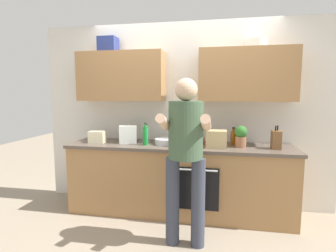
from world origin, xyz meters
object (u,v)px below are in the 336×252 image
Objects in this scene: bottle_oil at (181,137)px; bottle_soy at (190,136)px; potted_herb at (241,136)px; grocery_bag_bread at (216,139)px; bottle_syrup at (233,138)px; bottle_water at (147,135)px; bottle_juice at (195,138)px; knife_block at (276,140)px; mixing_bowl at (165,142)px; person_standing at (186,149)px; cup_ceramic at (201,141)px; grocery_bag_produce at (128,134)px; grocery_bag_rice at (97,137)px; bottle_soda at (145,136)px.

bottle_soy is at bearing 74.77° from bottle_oil.
potted_herb reaches higher than grocery_bag_bread.
bottle_syrup is 1.12m from bottle_water.
bottle_juice is 0.91× the size of knife_block.
mixing_bowl is (-0.22, 0.14, -0.09)m from bottle_oil.
bottle_juice is (-0.46, -0.20, 0.01)m from bottle_syrup.
mixing_bowl is (-0.35, 0.72, -0.07)m from person_standing.
bottle_water is (-0.56, -0.13, 0.01)m from bottle_soy.
bottle_syrup is at bearing -1.74° from bottle_soy.
bottle_soy is at bearing 149.20° from cup_ceramic.
potted_herb is at bearing 10.85° from bottle_oil.
bottle_soy reaches higher than cup_ceramic.
grocery_bag_produce reaches higher than grocery_bag_rice.
person_standing is 0.88m from bottle_soy.
bottle_soda reaches higher than potted_herb.
bottle_soda is 3.25× the size of cup_ceramic.
cup_ceramic is 0.49m from potted_herb.
person_standing is 5.89× the size of bottle_oil.
potted_herb is at bearing -61.51° from bottle_syrup.
bottle_water reaches higher than grocery_bag_produce.
bottle_water reaches higher than bottle_juice.
bottle_juice is 1.03× the size of grocery_bag_bread.
bottle_oil reaches higher than potted_herb.
mixing_bowl is at bearing 179.98° from potted_herb.
mixing_bowl is 0.52m from grocery_bag_produce.
grocery_bag_produce is at bearing 174.31° from bottle_juice.
bottle_syrup is at bearing 11.69° from bottle_soda.
bottle_soy is 0.19m from cup_ceramic.
grocery_bag_produce is at bearing 174.38° from grocery_bag_bread.
mixing_bowl is at bearing 178.75° from knife_block.
mixing_bowl is (-0.39, 0.05, -0.06)m from bottle_juice.
bottle_soy is 0.96× the size of bottle_water.
knife_block is (1.03, -0.19, 0.01)m from bottle_soy.
bottle_juice is at bearing 26.47° from bottle_oil.
cup_ceramic is (-0.40, -0.08, -0.05)m from bottle_syrup.
grocery_bag_rice reaches higher than mixing_bowl.
knife_block is (0.88, -0.10, 0.07)m from cup_ceramic.
bottle_syrup is 0.88× the size of bottle_water.
bottle_syrup is at bearing 4.54° from grocery_bag_produce.
grocery_bag_rice is (-1.31, 0.02, -0.02)m from bottle_juice.
grocery_bag_rice is (-2.25, 0.00, -0.03)m from knife_block.
bottle_water is 0.93× the size of knife_block.
knife_block is (0.48, -0.17, 0.02)m from bottle_syrup.
person_standing is at bearing -28.64° from grocery_bag_rice.
person_standing is at bearing -41.40° from grocery_bag_produce.
grocery_bag_bread is at bearing 0.29° from bottle_soda.
bottle_soy is at bearing 24.22° from bottle_soda.
bottle_syrup is 2.59× the size of cup_ceramic.
knife_block is 2.25m from grocery_bag_rice.
bottle_syrup is 0.89× the size of bottle_juice.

